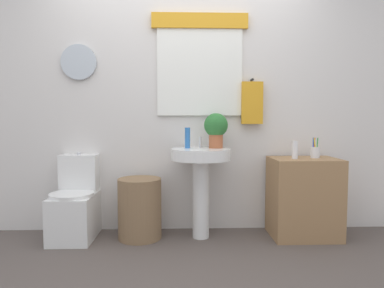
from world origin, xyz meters
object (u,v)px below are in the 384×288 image
(laundry_hamper, at_px, (140,208))
(pedestal_sink, at_px, (201,170))
(toilet, at_px, (76,206))
(potted_plant, at_px, (216,128))
(wooden_cabinet, at_px, (304,197))
(lotion_bottle, at_px, (295,150))
(toothbrush_cup, at_px, (315,152))
(soap_bottle, at_px, (187,138))

(laundry_hamper, height_order, pedestal_sink, pedestal_sink)
(toilet, xyz_separation_m, pedestal_sink, (1.14, -0.03, 0.33))
(potted_plant, bearing_deg, laundry_hamper, -175.05)
(toilet, relative_size, potted_plant, 2.40)
(laundry_hamper, bearing_deg, toilet, 176.67)
(wooden_cabinet, xyz_separation_m, lotion_bottle, (-0.10, -0.04, 0.44))
(toilet, distance_m, toothbrush_cup, 2.24)
(pedestal_sink, xyz_separation_m, soap_bottle, (-0.12, 0.05, 0.29))
(pedestal_sink, bearing_deg, laundry_hamper, -180.00)
(laundry_hamper, xyz_separation_m, lotion_bottle, (1.39, -0.04, 0.53))
(laundry_hamper, relative_size, toothbrush_cup, 2.94)
(toothbrush_cup, bearing_deg, laundry_hamper, -179.28)
(pedestal_sink, relative_size, potted_plant, 2.55)
(potted_plant, distance_m, toothbrush_cup, 0.93)
(toothbrush_cup, bearing_deg, lotion_bottle, -163.84)
(toilet, height_order, laundry_hamper, toilet)
(wooden_cabinet, distance_m, lotion_bottle, 0.46)
(soap_bottle, xyz_separation_m, lotion_bottle, (0.96, -0.09, -0.10))
(wooden_cabinet, bearing_deg, pedestal_sink, 180.00)
(wooden_cabinet, bearing_deg, toilet, 179.06)
(laundry_hamper, height_order, toothbrush_cup, toothbrush_cup)
(pedestal_sink, distance_m, soap_bottle, 0.32)
(wooden_cabinet, relative_size, toothbrush_cup, 3.90)
(toilet, xyz_separation_m, lotion_bottle, (1.98, -0.07, 0.51))
(lotion_bottle, relative_size, toothbrush_cup, 0.87)
(wooden_cabinet, xyz_separation_m, soap_bottle, (-1.06, 0.05, 0.55))
(lotion_bottle, bearing_deg, potted_plant, 171.85)
(toilet, height_order, lotion_bottle, lotion_bottle)
(lotion_bottle, bearing_deg, toilet, 177.85)
(soap_bottle, bearing_deg, potted_plant, 2.20)
(wooden_cabinet, bearing_deg, toothbrush_cup, 11.02)
(pedestal_sink, height_order, lotion_bottle, lotion_bottle)
(lotion_bottle, bearing_deg, laundry_hamper, 178.35)
(soap_bottle, xyz_separation_m, potted_plant, (0.26, 0.01, 0.09))
(laundry_hamper, xyz_separation_m, pedestal_sink, (0.55, 0.00, 0.35))
(pedestal_sink, bearing_deg, soap_bottle, 157.38)
(toothbrush_cup, bearing_deg, soap_bottle, 178.54)
(pedestal_sink, relative_size, lotion_bottle, 5.04)
(lotion_bottle, bearing_deg, toothbrush_cup, 16.16)
(lotion_bottle, bearing_deg, soap_bottle, 174.63)
(potted_plant, height_order, toothbrush_cup, potted_plant)
(laundry_hamper, xyz_separation_m, wooden_cabinet, (1.49, 0.00, 0.09))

